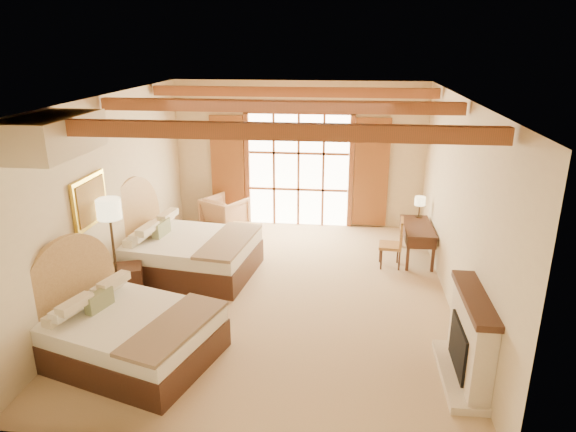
# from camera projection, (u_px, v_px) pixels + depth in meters

# --- Properties ---
(floor) EXTENTS (7.00, 7.00, 0.00)m
(floor) POSITION_uv_depth(u_px,v_px,m) (279.00, 293.00, 8.56)
(floor) COLOR tan
(floor) RESTS_ON ground
(wall_back) EXTENTS (5.50, 0.00, 5.50)m
(wall_back) POSITION_uv_depth(u_px,v_px,m) (299.00, 155.00, 11.33)
(wall_back) COLOR beige
(wall_back) RESTS_ON ground
(wall_left) EXTENTS (0.00, 7.00, 7.00)m
(wall_left) POSITION_uv_depth(u_px,v_px,m) (111.00, 196.00, 8.33)
(wall_left) COLOR beige
(wall_left) RESTS_ON ground
(wall_right) EXTENTS (0.00, 7.00, 7.00)m
(wall_right) POSITION_uv_depth(u_px,v_px,m) (458.00, 208.00, 7.75)
(wall_right) COLOR beige
(wall_right) RESTS_ON ground
(ceiling) EXTENTS (7.00, 7.00, 0.00)m
(ceiling) POSITION_uv_depth(u_px,v_px,m) (277.00, 98.00, 7.52)
(ceiling) COLOR #A86938
(ceiling) RESTS_ON ground
(ceiling_beams) EXTENTS (5.39, 4.60, 0.18)m
(ceiling_beams) POSITION_uv_depth(u_px,v_px,m) (277.00, 106.00, 7.56)
(ceiling_beams) COLOR #96502A
(ceiling_beams) RESTS_ON ceiling
(french_doors) EXTENTS (3.95, 0.08, 2.60)m
(french_doors) POSITION_uv_depth(u_px,v_px,m) (298.00, 171.00, 11.39)
(french_doors) COLOR white
(french_doors) RESTS_ON ground
(fireplace) EXTENTS (0.46, 1.40, 1.16)m
(fireplace) POSITION_uv_depth(u_px,v_px,m) (469.00, 343.00, 6.24)
(fireplace) COLOR beige
(fireplace) RESTS_ON ground
(painting) EXTENTS (0.06, 0.95, 0.75)m
(painting) POSITION_uv_depth(u_px,v_px,m) (90.00, 201.00, 7.57)
(painting) COLOR gold
(painting) RESTS_ON wall_left
(canopy_valance) EXTENTS (0.70, 1.40, 0.45)m
(canopy_valance) POSITION_uv_depth(u_px,v_px,m) (51.00, 135.00, 5.98)
(canopy_valance) COLOR beige
(canopy_valance) RESTS_ON ceiling
(bed_near) EXTENTS (2.51, 2.11, 1.37)m
(bed_near) POSITION_uv_depth(u_px,v_px,m) (120.00, 329.00, 6.71)
(bed_near) COLOR #402519
(bed_near) RESTS_ON floor
(bed_far) EXTENTS (2.47, 1.98, 1.48)m
(bed_far) POSITION_uv_depth(u_px,v_px,m) (181.00, 249.00, 9.20)
(bed_far) COLOR #402519
(bed_far) RESTS_ON floor
(nightstand) EXTENTS (0.59, 0.59, 0.55)m
(nightstand) POSITION_uv_depth(u_px,v_px,m) (128.00, 282.00, 8.35)
(nightstand) COLOR #402519
(nightstand) RESTS_ON floor
(floor_lamp) EXTENTS (0.37, 0.37, 1.74)m
(floor_lamp) POSITION_uv_depth(u_px,v_px,m) (110.00, 216.00, 7.77)
(floor_lamp) COLOR #382A1D
(floor_lamp) RESTS_ON floor
(armchair) EXTENTS (1.12, 1.13, 0.76)m
(armchair) POSITION_uv_depth(u_px,v_px,m) (225.00, 214.00, 11.28)
(armchair) COLOR tan
(armchair) RESTS_ON floor
(ottoman) EXTENTS (0.66, 0.66, 0.44)m
(ottoman) POSITION_uv_depth(u_px,v_px,m) (244.00, 237.00, 10.41)
(ottoman) COLOR tan
(ottoman) RESTS_ON floor
(desk) EXTENTS (0.56, 1.26, 0.68)m
(desk) POSITION_uv_depth(u_px,v_px,m) (417.00, 241.00, 9.82)
(desk) COLOR #402519
(desk) RESTS_ON floor
(desk_chair) EXTENTS (0.45, 0.45, 0.93)m
(desk_chair) POSITION_uv_depth(u_px,v_px,m) (391.00, 252.00, 9.50)
(desk_chair) COLOR #A07C40
(desk_chair) RESTS_ON floor
(desk_lamp) EXTENTS (0.21, 0.21, 0.42)m
(desk_lamp) POSITION_uv_depth(u_px,v_px,m) (420.00, 202.00, 10.06)
(desk_lamp) COLOR #382A1D
(desk_lamp) RESTS_ON desk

